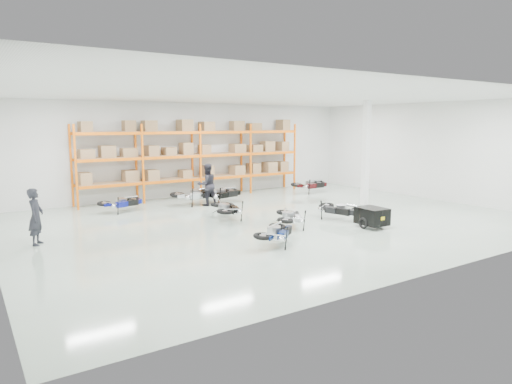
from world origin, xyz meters
TOP-DOWN VIEW (x-y plane):
  - room at (0.00, 0.00)m, footprint 18.00×18.00m
  - pallet_rack at (-0.00, 6.45)m, footprint 11.28×0.98m
  - structural_column at (5.20, 0.50)m, footprint 0.25×0.25m
  - moto_blue_centre at (-1.96, -2.91)m, footprint 1.73×1.55m
  - moto_silver_left at (-0.29, -1.38)m, footprint 1.56×1.77m
  - moto_black_far_left at (-1.39, 1.05)m, footprint 1.34×1.88m
  - moto_touring_right at (2.04, -1.27)m, footprint 1.18×1.80m
  - trailer at (2.04, -2.87)m, footprint 0.87×1.64m
  - moto_back_a at (-4.21, 4.58)m, footprint 1.75×1.17m
  - moto_back_b at (-0.97, 4.53)m, footprint 2.02×1.19m
  - moto_back_c at (0.12, 4.19)m, footprint 1.97×1.23m
  - moto_back_d at (5.44, 4.42)m, footprint 1.78×0.89m
  - person_left at (-7.80, 0.95)m, footprint 0.62×0.72m
  - person_back at (-0.66, 4.07)m, footprint 0.88×0.69m

SIDE VIEW (x-z plane):
  - trailer at x=2.04m, z-range 0.06..0.74m
  - moto_blue_centre at x=-1.96m, z-range -0.03..0.99m
  - moto_silver_left at x=-0.29m, z-range -0.03..1.01m
  - moto_back_a at x=-4.21m, z-range -0.03..1.01m
  - moto_touring_right at x=2.04m, z-range -0.03..1.04m
  - moto_black_far_left at x=-1.39m, z-range -0.03..1.07m
  - moto_back_d at x=5.44m, z-range -0.03..1.12m
  - moto_back_c at x=0.12m, z-range -0.03..1.16m
  - moto_back_b at x=-0.97m, z-range -0.03..1.20m
  - person_left at x=-7.80m, z-range 0.00..1.66m
  - person_back at x=-0.66m, z-range 0.00..1.81m
  - room at x=0.00m, z-range -6.75..11.25m
  - structural_column at x=5.20m, z-range 0.00..4.50m
  - pallet_rack at x=0.00m, z-range 0.45..4.07m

